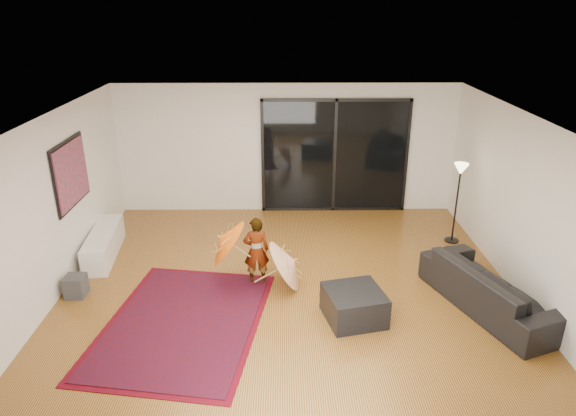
{
  "coord_description": "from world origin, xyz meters",
  "views": [
    {
      "loc": [
        -0.08,
        -6.83,
        4.21
      ],
      "look_at": [
        -0.0,
        0.85,
        1.1
      ],
      "focal_mm": 32.0,
      "sensor_mm": 36.0,
      "label": 1
    }
  ],
  "objects_px": {
    "media_console": "(104,244)",
    "child": "(256,251)",
    "sofa": "(492,288)",
    "ottoman": "(354,305)"
  },
  "relations": [
    {
      "from": "media_console",
      "to": "child",
      "type": "distance_m",
      "value": 2.93
    },
    {
      "from": "media_console",
      "to": "sofa",
      "type": "xyz_separation_m",
      "value": [
        6.2,
        -1.75,
        0.11
      ]
    },
    {
      "from": "media_console",
      "to": "sofa",
      "type": "distance_m",
      "value": 6.44
    },
    {
      "from": "media_console",
      "to": "ottoman",
      "type": "xyz_separation_m",
      "value": [
        4.17,
        -2.0,
        -0.01
      ]
    },
    {
      "from": "media_console",
      "to": "child",
      "type": "xyz_separation_m",
      "value": [
        2.74,
        -0.96,
        0.33
      ]
    },
    {
      "from": "media_console",
      "to": "sofa",
      "type": "bearing_deg",
      "value": -21.62
    },
    {
      "from": "sofa",
      "to": "ottoman",
      "type": "relative_size",
      "value": 2.96
    },
    {
      "from": "child",
      "to": "media_console",
      "type": "bearing_deg",
      "value": -27.42
    },
    {
      "from": "sofa",
      "to": "child",
      "type": "distance_m",
      "value": 3.55
    },
    {
      "from": "sofa",
      "to": "ottoman",
      "type": "bearing_deg",
      "value": 76.3
    }
  ]
}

